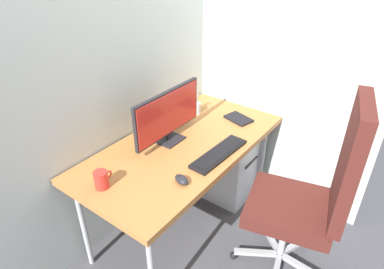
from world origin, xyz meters
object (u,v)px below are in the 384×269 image
monitor (168,115)px  pen_holder (196,108)px  notebook (239,119)px  office_chair (315,192)px  mouse (182,180)px  coffee_mug (101,180)px  keyboard (219,153)px  filing_cabinet (223,163)px

monitor → pen_holder: 0.45m
notebook → pen_holder: bearing=122.8°
office_chair → mouse: bearing=127.4°
mouse → coffee_mug: coffee_mug is taller
pen_holder → coffee_mug: size_ratio=1.47×
coffee_mug → mouse: bearing=-48.6°
keyboard → mouse: size_ratio=4.73×
filing_cabinet → keyboard: 0.69m
office_chair → keyboard: (-0.11, 0.57, 0.09)m
pen_holder → notebook: bearing=-72.2°
pen_holder → coffee_mug: 1.01m
pen_holder → notebook: (0.10, -0.32, -0.04)m
filing_cabinet → coffee_mug: bearing=174.8°
office_chair → filing_cabinet: size_ratio=2.18×
pen_holder → notebook: 0.33m
monitor → mouse: (-0.30, -0.34, -0.17)m
monitor → keyboard: (0.05, -0.36, -0.18)m
notebook → filing_cabinet: bearing=106.7°
filing_cabinet → mouse: 0.96m
keyboard → pen_holder: (0.37, 0.45, 0.04)m
office_chair → filing_cabinet: (0.36, 0.81, -0.36)m
filing_cabinet → monitor: size_ratio=0.95×
office_chair → notebook: bearing=62.6°
monitor → mouse: bearing=-131.5°
coffee_mug → filing_cabinet: bearing=-5.2°
monitor → notebook: bearing=-23.6°
filing_cabinet → coffee_mug: 1.20m
keyboard → notebook: size_ratio=2.39×
filing_cabinet → pen_holder: pen_holder is taller
office_chair → filing_cabinet: 0.96m
pen_holder → notebook: pen_holder is taller
filing_cabinet → mouse: bearing=-165.0°
filing_cabinet → pen_holder: size_ratio=3.42×
keyboard → monitor: bearing=97.7°
mouse → notebook: size_ratio=0.51×
notebook → keyboard: bearing=-149.3°
keyboard → coffee_mug: (-0.63, 0.34, 0.04)m
keyboard → notebook: keyboard is taller
monitor → keyboard: monitor is taller
filing_cabinet → pen_holder: (-0.10, 0.21, 0.48)m
office_chair → filing_cabinet: bearing=66.0°
filing_cabinet → monitor: 0.82m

